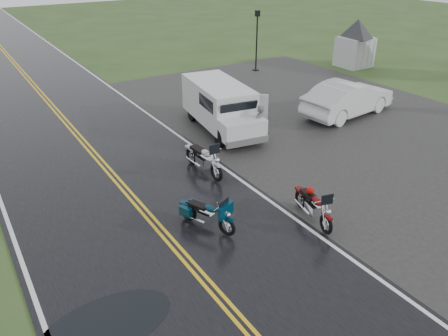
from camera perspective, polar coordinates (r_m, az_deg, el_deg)
name	(u,v)px	position (r m, az deg, el deg)	size (l,w,h in m)	color
ground	(179,252)	(12.54, -5.96, -10.80)	(120.00, 120.00, 0.00)	#2D471E
road	(77,134)	(20.88, -18.69, 4.17)	(8.00, 100.00, 0.04)	black
parking_pad	(332,121)	(22.03, 13.96, 6.00)	(14.00, 24.00, 0.03)	black
visitor_center	(357,31)	(32.46, 16.99, 16.72)	(16.00, 10.00, 4.80)	#A8AAAD
motorcycle_red	(327,217)	(13.11, 13.30, -6.25)	(0.77, 2.10, 1.24)	#590A0B
motorcycle_teal	(227,220)	(12.70, 0.38, -6.82)	(0.72, 1.98, 1.17)	#05283C
motorcycle_silver	(216,165)	(15.50, -1.00, 0.36)	(0.85, 2.34, 1.38)	#A3A7AB
van_white	(220,123)	(18.17, -0.50, 5.89)	(2.07, 5.52, 2.17)	silver
person_at_van	(259,125)	(18.64, 4.60, 5.60)	(0.62, 0.41, 1.70)	#525257
sedan_white	(348,99)	(22.74, 15.90, 8.69)	(1.82, 5.23, 1.72)	silver
lamp_post_far_right	(257,41)	(30.11, 4.29, 16.21)	(0.34, 0.34, 3.96)	black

